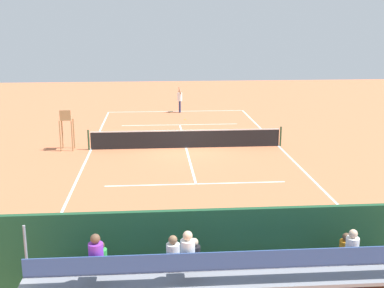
{
  "coord_description": "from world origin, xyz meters",
  "views": [
    {
      "loc": [
        1.71,
        25.58,
        6.58
      ],
      "look_at": [
        0.0,
        4.0,
        1.2
      ],
      "focal_mm": 46.6,
      "sensor_mm": 36.0,
      "label": 1
    }
  ],
  "objects_px": {
    "courtside_bench": "(344,245)",
    "tennis_player": "(180,99)",
    "equipment_bag": "(278,262)",
    "tennis_racket": "(171,112)",
    "tennis_net": "(186,139)",
    "bleacher_stand": "(231,274)",
    "umpire_chair": "(66,125)",
    "tennis_ball_near": "(185,119)"
  },
  "relations": [
    {
      "from": "equipment_bag",
      "to": "tennis_ball_near",
      "type": "xyz_separation_m",
      "value": [
        1.17,
        -21.06,
        -0.15
      ]
    },
    {
      "from": "courtside_bench",
      "to": "tennis_player",
      "type": "xyz_separation_m",
      "value": [
        3.24,
        -23.83,
        0.46
      ]
    },
    {
      "from": "bleacher_stand",
      "to": "courtside_bench",
      "type": "bearing_deg",
      "value": -149.22
    },
    {
      "from": "umpire_chair",
      "to": "equipment_bag",
      "type": "relative_size",
      "value": 2.38
    },
    {
      "from": "tennis_racket",
      "to": "tennis_ball_near",
      "type": "relative_size",
      "value": 8.59
    },
    {
      "from": "bleacher_stand",
      "to": "courtside_bench",
      "type": "relative_size",
      "value": 5.03
    },
    {
      "from": "courtside_bench",
      "to": "tennis_player",
      "type": "bearing_deg",
      "value": -82.25
    },
    {
      "from": "tennis_net",
      "to": "tennis_player",
      "type": "height_order",
      "value": "tennis_player"
    },
    {
      "from": "tennis_net",
      "to": "tennis_ball_near",
      "type": "bearing_deg",
      "value": -93.32
    },
    {
      "from": "courtside_bench",
      "to": "equipment_bag",
      "type": "relative_size",
      "value": 2.0
    },
    {
      "from": "courtside_bench",
      "to": "tennis_ball_near",
      "type": "relative_size",
      "value": 27.27
    },
    {
      "from": "tennis_net",
      "to": "tennis_racket",
      "type": "relative_size",
      "value": 18.16
    },
    {
      "from": "tennis_player",
      "to": "tennis_racket",
      "type": "relative_size",
      "value": 3.4
    },
    {
      "from": "umpire_chair",
      "to": "tennis_ball_near",
      "type": "bearing_deg",
      "value": -131.11
    },
    {
      "from": "umpire_chair",
      "to": "tennis_player",
      "type": "bearing_deg",
      "value": -121.54
    },
    {
      "from": "courtside_bench",
      "to": "tennis_racket",
      "type": "height_order",
      "value": "courtside_bench"
    },
    {
      "from": "tennis_net",
      "to": "courtside_bench",
      "type": "height_order",
      "value": "tennis_net"
    },
    {
      "from": "equipment_bag",
      "to": "tennis_ball_near",
      "type": "relative_size",
      "value": 13.64
    },
    {
      "from": "bleacher_stand",
      "to": "equipment_bag",
      "type": "xyz_separation_m",
      "value": [
        -1.6,
        -1.95,
        -0.77
      ]
    },
    {
      "from": "tennis_racket",
      "to": "tennis_ball_near",
      "type": "height_order",
      "value": "tennis_ball_near"
    },
    {
      "from": "courtside_bench",
      "to": "equipment_bag",
      "type": "bearing_deg",
      "value": 3.9
    },
    {
      "from": "tennis_ball_near",
      "to": "courtside_bench",
      "type": "bearing_deg",
      "value": 98.29
    },
    {
      "from": "tennis_net",
      "to": "bleacher_stand",
      "type": "relative_size",
      "value": 1.14
    },
    {
      "from": "tennis_player",
      "to": "tennis_ball_near",
      "type": "distance_m",
      "value": 3.07
    },
    {
      "from": "tennis_net",
      "to": "umpire_chair",
      "type": "distance_m",
      "value": 6.25
    },
    {
      "from": "umpire_chair",
      "to": "tennis_player",
      "type": "xyz_separation_m",
      "value": [
        -6.45,
        -10.51,
        -0.3
      ]
    },
    {
      "from": "bleacher_stand",
      "to": "tennis_racket",
      "type": "bearing_deg",
      "value": -89.11
    },
    {
      "from": "tennis_player",
      "to": "tennis_ball_near",
      "type": "height_order",
      "value": "tennis_player"
    },
    {
      "from": "tennis_player",
      "to": "tennis_racket",
      "type": "distance_m",
      "value": 1.22
    },
    {
      "from": "tennis_ball_near",
      "to": "bleacher_stand",
      "type": "bearing_deg",
      "value": 88.91
    },
    {
      "from": "courtside_bench",
      "to": "equipment_bag",
      "type": "distance_m",
      "value": 1.93
    },
    {
      "from": "tennis_net",
      "to": "bleacher_stand",
      "type": "bearing_deg",
      "value": 90.03
    },
    {
      "from": "bleacher_stand",
      "to": "tennis_ball_near",
      "type": "height_order",
      "value": "bleacher_stand"
    },
    {
      "from": "tennis_net",
      "to": "umpire_chair",
      "type": "bearing_deg",
      "value": -0.42
    },
    {
      "from": "umpire_chair",
      "to": "tennis_racket",
      "type": "height_order",
      "value": "umpire_chair"
    },
    {
      "from": "courtside_bench",
      "to": "tennis_ball_near",
      "type": "height_order",
      "value": "courtside_bench"
    },
    {
      "from": "bleacher_stand",
      "to": "tennis_player",
      "type": "bearing_deg",
      "value": -90.54
    },
    {
      "from": "tennis_net",
      "to": "tennis_racket",
      "type": "xyz_separation_m",
      "value": [
        0.4,
        -10.81,
        -0.49
      ]
    },
    {
      "from": "bleacher_stand",
      "to": "umpire_chair",
      "type": "xyz_separation_m",
      "value": [
        6.21,
        -15.39,
        0.37
      ]
    },
    {
      "from": "tennis_net",
      "to": "tennis_ball_near",
      "type": "distance_m",
      "value": 7.68
    },
    {
      "from": "equipment_bag",
      "to": "tennis_racket",
      "type": "bearing_deg",
      "value": -85.26
    },
    {
      "from": "courtside_bench",
      "to": "equipment_bag",
      "type": "xyz_separation_m",
      "value": [
        1.88,
        0.13,
        -0.38
      ]
    }
  ]
}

